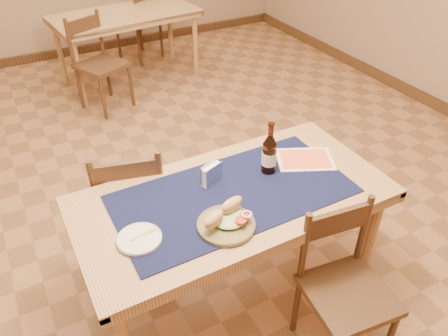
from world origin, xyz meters
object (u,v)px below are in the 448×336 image
sandwich_plate (227,220)px  napkin_holder (212,174)px  chair_main_near (344,286)px  back_table (126,20)px  beer_bottle (269,154)px  chair_main_far (132,202)px  main_table (233,206)px

sandwich_plate → napkin_holder: size_ratio=2.00×
chair_main_near → sandwich_plate: bearing=142.0°
back_table → chair_main_near: 3.77m
back_table → beer_bottle: size_ratio=5.41×
chair_main_far → beer_bottle: size_ratio=3.00×
sandwich_plate → beer_bottle: beer_bottle is taller
chair_main_far → back_table: bearing=72.1°
chair_main_near → napkin_holder: size_ratio=6.25×
chair_main_far → beer_bottle: bearing=-34.7°
chair_main_near → napkin_holder: 0.86m
main_table → chair_main_far: 0.69m
chair_main_far → main_table: bearing=-53.2°
chair_main_near → sandwich_plate: (-0.46, 0.36, 0.34)m
napkin_holder → chair_main_far: bearing=130.6°
back_table → sandwich_plate: size_ratio=5.87×
main_table → napkin_holder: bearing=112.6°
chair_main_far → beer_bottle: (0.65, -0.45, 0.40)m
main_table → back_table: size_ratio=1.00×
sandwich_plate → back_table: bearing=79.8°
back_table → chair_main_near: (-0.15, -3.76, -0.23)m
back_table → napkin_holder: 3.13m
main_table → chair_main_far: size_ratio=1.81×
back_table → chair_main_near: bearing=-92.3°
chair_main_near → sandwich_plate: size_ratio=3.12×
main_table → napkin_holder: (-0.05, 0.13, 0.14)m
main_table → chair_main_far: bearing=126.8°
chair_main_near → napkin_holder: napkin_holder is taller
sandwich_plate → beer_bottle: 0.49m
beer_bottle → napkin_holder: bearing=170.0°
main_table → beer_bottle: (0.26, 0.08, 0.20)m
sandwich_plate → beer_bottle: bearing=33.4°
back_table → napkin_holder: (-0.53, -3.08, 0.14)m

